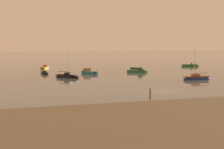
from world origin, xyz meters
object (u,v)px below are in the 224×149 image
motorboat_moored_3 (139,71)px  motorboat_moored_5 (45,68)px  sailboat_moored_2 (44,73)px  mooring_post_left (150,93)px  sailboat_moored_1 (197,78)px  motorboat_moored_7 (192,66)px  motorboat_moored_6 (88,72)px  sailboat_moored_0 (67,76)px  rowboat_moored_2 (135,68)px

motorboat_moored_3 → motorboat_moored_5: motorboat_moored_3 is taller
sailboat_moored_2 → mooring_post_left: (9.81, -45.26, 0.50)m
sailboat_moored_1 → motorboat_moored_5: sailboat_moored_1 is taller
sailboat_moored_2 → motorboat_moored_7: 56.45m
motorboat_moored_5 → mooring_post_left: mooring_post_left is taller
mooring_post_left → motorboat_moored_6: bearing=88.2°
sailboat_moored_0 → rowboat_moored_2: bearing=89.2°
motorboat_moored_3 → motorboat_moored_7: bearing=60.1°
sailboat_moored_1 → sailboat_moored_2: sailboat_moored_1 is taller
motorboat_moored_5 → motorboat_moored_7: (51.64, -5.84, 0.02)m
motorboat_moored_5 → mooring_post_left: (7.17, -66.57, 0.44)m
sailboat_moored_0 → motorboat_moored_5: bearing=140.5°
sailboat_moored_0 → motorboat_moored_3: bearing=69.3°
sailboat_moored_2 → mooring_post_left: sailboat_moored_2 is taller
rowboat_moored_2 → motorboat_moored_5: 29.40m
mooring_post_left → sailboat_moored_1: bearing=44.6°
sailboat_moored_1 → sailboat_moored_0: bearing=-25.6°
rowboat_moored_2 → motorboat_moored_7: 24.57m
motorboat_moored_3 → motorboat_moored_7: size_ratio=0.94×
motorboat_moored_5 → mooring_post_left: bearing=-147.2°
motorboat_moored_5 → motorboat_moored_6: size_ratio=0.80×
motorboat_moored_5 → mooring_post_left: 66.96m
motorboat_moored_7 → sailboat_moored_1: bearing=-94.3°
motorboat_moored_3 → sailboat_moored_2: size_ratio=1.21×
sailboat_moored_0 → sailboat_moored_1: size_ratio=0.99×
motorboat_moored_3 → sailboat_moored_0: sailboat_moored_0 is taller
rowboat_moored_2 → sailboat_moored_0: size_ratio=0.51×
motorboat_moored_3 → sailboat_moored_2: sailboat_moored_2 is taller
motorboat_moored_5 → motorboat_moored_6: motorboat_moored_6 is taller
sailboat_moored_2 → motorboat_moored_6: (11.13, -2.57, 0.12)m
motorboat_moored_3 → sailboat_moored_1: 21.93m
sailboat_moored_2 → motorboat_moored_5: bearing=-20.4°
mooring_post_left → motorboat_moored_7: bearing=53.8°
motorboat_moored_3 → rowboat_moored_2: size_ratio=1.58×
motorboat_moored_5 → motorboat_moored_3: bearing=-110.3°
sailboat_moored_1 → sailboat_moored_2: bearing=-38.6°
motorboat_moored_3 → motorboat_moored_7: 34.23m
rowboat_moored_2 → motorboat_moored_7: motorboat_moored_7 is taller
mooring_post_left → sailboat_moored_2: bearing=102.2°
motorboat_moored_3 → motorboat_moored_6: motorboat_moored_6 is taller
motorboat_moored_6 → motorboat_moored_7: motorboat_moored_6 is taller
motorboat_moored_5 → motorboat_moored_7: bearing=-69.8°
rowboat_moored_2 → mooring_post_left: mooring_post_left is taller
motorboat_moored_5 → sailboat_moored_0: bearing=-151.1°
motorboat_moored_5 → motorboat_moored_6: bearing=-133.8°
sailboat_moored_0 → motorboat_moored_5: (-1.31, 33.13, -0.06)m
sailboat_moored_0 → motorboat_moored_7: 57.26m
sailboat_moored_0 → motorboat_moored_5: sailboat_moored_0 is taller
sailboat_moored_0 → sailboat_moored_1: sailboat_moored_1 is taller
sailboat_moored_2 → motorboat_moored_5: 21.47m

